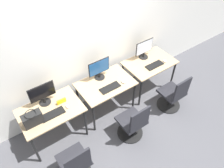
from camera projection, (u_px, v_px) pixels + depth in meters
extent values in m
plane|color=#4C4C51|center=(116.00, 120.00, 4.35)|extent=(20.00, 20.00, 0.00)
cube|color=silver|center=(90.00, 42.00, 3.86)|extent=(12.00, 0.05, 2.80)
cube|color=tan|center=(50.00, 111.00, 3.59)|extent=(1.03, 0.69, 0.02)
cylinder|color=black|center=(35.00, 150.00, 3.49)|extent=(0.04, 0.04, 0.72)
cylinder|color=black|center=(86.00, 123.00, 3.87)|extent=(0.04, 0.04, 0.72)
cylinder|color=black|center=(23.00, 125.00, 3.84)|extent=(0.04, 0.04, 0.72)
cylinder|color=black|center=(70.00, 102.00, 4.22)|extent=(0.04, 0.04, 0.72)
cylinder|color=black|center=(45.00, 102.00, 3.70)|extent=(0.20, 0.20, 0.01)
cylinder|color=black|center=(44.00, 100.00, 3.66)|extent=(0.04, 0.04, 0.10)
cube|color=black|center=(42.00, 92.00, 3.53)|extent=(0.43, 0.01, 0.30)
cube|color=black|center=(42.00, 92.00, 3.52)|extent=(0.41, 0.01, 0.27)
cube|color=black|center=(53.00, 114.00, 3.51)|extent=(0.39, 0.16, 0.02)
ellipsoid|color=silver|center=(67.00, 106.00, 3.62)|extent=(0.06, 0.09, 0.03)
cylinder|color=black|center=(75.00, 166.00, 3.47)|extent=(0.04, 0.04, 0.34)
cube|color=#232328|center=(74.00, 160.00, 3.33)|extent=(0.44, 0.44, 0.05)
cube|color=#232328|center=(78.00, 163.00, 3.04)|extent=(0.40, 0.04, 0.44)
cube|color=tan|center=(106.00, 84.00, 4.04)|extent=(1.03, 0.69, 0.02)
cylinder|color=black|center=(94.00, 118.00, 3.94)|extent=(0.04, 0.04, 0.72)
cylinder|color=black|center=(134.00, 97.00, 4.32)|extent=(0.04, 0.04, 0.72)
cylinder|color=black|center=(78.00, 98.00, 4.29)|extent=(0.04, 0.04, 0.72)
cylinder|color=black|center=(116.00, 80.00, 4.67)|extent=(0.04, 0.04, 0.72)
cylinder|color=black|center=(100.00, 77.00, 4.15)|extent=(0.20, 0.20, 0.01)
cylinder|color=black|center=(100.00, 75.00, 4.11)|extent=(0.04, 0.04, 0.10)
cube|color=black|center=(99.00, 67.00, 3.98)|extent=(0.43, 0.01, 0.30)
cube|color=navy|center=(99.00, 67.00, 3.98)|extent=(0.41, 0.01, 0.27)
cube|color=black|center=(110.00, 88.00, 3.94)|extent=(0.39, 0.16, 0.02)
ellipsoid|color=silver|center=(123.00, 82.00, 4.04)|extent=(0.06, 0.09, 0.03)
cylinder|color=black|center=(130.00, 132.00, 4.13)|extent=(0.48, 0.48, 0.03)
cylinder|color=black|center=(131.00, 127.00, 4.00)|extent=(0.04, 0.04, 0.34)
cube|color=#232328|center=(131.00, 120.00, 3.87)|extent=(0.44, 0.44, 0.05)
cube|color=#232328|center=(140.00, 119.00, 3.58)|extent=(0.40, 0.04, 0.44)
cube|color=tan|center=(150.00, 63.00, 4.50)|extent=(1.03, 0.69, 0.02)
cylinder|color=black|center=(140.00, 93.00, 4.39)|extent=(0.04, 0.04, 0.72)
cylinder|color=black|center=(173.00, 75.00, 4.77)|extent=(0.04, 0.04, 0.72)
cylinder|color=black|center=(122.00, 77.00, 4.74)|extent=(0.04, 0.04, 0.72)
cylinder|color=black|center=(154.00, 61.00, 5.12)|extent=(0.04, 0.04, 0.72)
cylinder|color=black|center=(143.00, 57.00, 4.60)|extent=(0.20, 0.20, 0.01)
cylinder|color=black|center=(144.00, 55.00, 4.56)|extent=(0.04, 0.04, 0.10)
cube|color=black|center=(144.00, 47.00, 4.43)|extent=(0.43, 0.01, 0.30)
cube|color=silver|center=(145.00, 47.00, 4.43)|extent=(0.41, 0.01, 0.27)
cube|color=black|center=(155.00, 65.00, 4.40)|extent=(0.39, 0.16, 0.02)
ellipsoid|color=silver|center=(165.00, 61.00, 4.49)|extent=(0.06, 0.09, 0.03)
cylinder|color=black|center=(168.00, 105.00, 4.62)|extent=(0.48, 0.48, 0.03)
cylinder|color=black|center=(170.00, 99.00, 4.49)|extent=(0.04, 0.04, 0.34)
cube|color=#232328|center=(172.00, 92.00, 4.36)|extent=(0.44, 0.44, 0.05)
cube|color=#232328|center=(182.00, 90.00, 4.07)|extent=(0.40, 0.04, 0.44)
cube|color=black|center=(33.00, 119.00, 3.32)|extent=(0.30, 0.14, 0.22)
torus|color=black|center=(30.00, 114.00, 3.23)|extent=(0.18, 0.18, 0.01)
cube|color=yellow|center=(61.00, 101.00, 3.67)|extent=(0.16, 0.03, 0.08)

